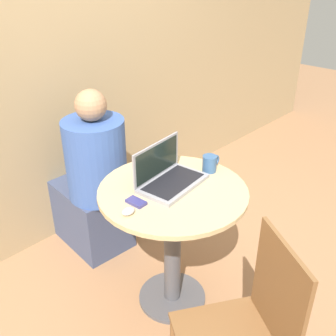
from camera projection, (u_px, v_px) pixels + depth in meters
ground_plane at (172, 298)px, 2.38m from camera, size 12.00×12.00×0.00m
back_wall at (45, 53)px, 2.42m from camera, size 7.00×0.05×2.60m
round_table at (173, 222)px, 2.11m from camera, size 0.78×0.78×0.77m
laptop at (168, 176)px, 2.05m from camera, size 0.39×0.27×0.21m
cell_phone at (136, 202)px, 1.90m from camera, size 0.06×0.10×0.02m
computer_mouse at (128, 211)px, 1.81m from camera, size 0.07×0.05×0.03m
coffee_cup at (210, 163)px, 2.17m from camera, size 0.13×0.08×0.09m
chair_empty at (245, 335)px, 1.59m from camera, size 0.55×0.55×0.91m
person_seated at (93, 187)px, 2.61m from camera, size 0.40×0.61×1.15m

